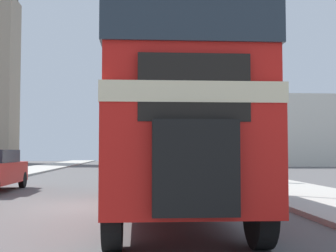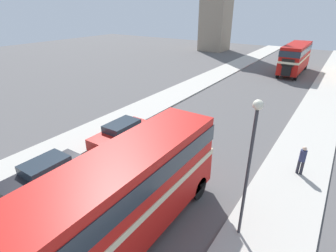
{
  "view_description": "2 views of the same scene",
  "coord_description": "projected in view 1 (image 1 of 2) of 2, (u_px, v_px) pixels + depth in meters",
  "views": [
    {
      "loc": [
        1.31,
        -12.41,
        1.45
      ],
      "look_at": [
        2.06,
        -1.27,
        2.06
      ],
      "focal_mm": 50.0,
      "sensor_mm": 36.0,
      "label": 1
    },
    {
      "loc": [
        7.74,
        -6.67,
        8.78
      ],
      "look_at": [
        0.0,
        4.81,
        2.38
      ],
      "focal_mm": 28.0,
      "sensor_mm": 36.0,
      "label": 2
    }
  ],
  "objects": [
    {
      "name": "street_lamp",
      "position": [
        278.0,
        71.0,
        14.49
      ],
      "size": [
        0.36,
        0.36,
        5.86
      ],
      "color": "#38383D",
      "rests_on": "sidewalk_right"
    },
    {
      "name": "shop_building_block",
      "position": [
        281.0,
        132.0,
        50.34
      ],
      "size": [
        14.46,
        11.8,
        7.03
      ],
      "color": "beige",
      "rests_on": "ground_plane"
    },
    {
      "name": "bus_distant",
      "position": [
        141.0,
        142.0,
        46.03
      ],
      "size": [
        2.54,
        9.83,
        4.0
      ],
      "color": "#B2140F",
      "rests_on": "ground_plane"
    },
    {
      "name": "pedestrian_walking",
      "position": [
        267.0,
        160.0,
        20.38
      ],
      "size": [
        0.35,
        0.35,
        1.73
      ],
      "color": "#282833",
      "rests_on": "sidewalk_right"
    },
    {
      "name": "double_decker_bus",
      "position": [
        168.0,
        110.0,
        11.19
      ],
      "size": [
        2.48,
        10.51,
        4.05
      ],
      "color": "red",
      "rests_on": "ground_plane"
    },
    {
      "name": "ground_plane",
      "position": [
        86.0,
        207.0,
        12.2
      ],
      "size": [
        120.0,
        120.0,
        0.0
      ],
      "primitive_type": "plane",
      "color": "#565454"
    }
  ]
}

